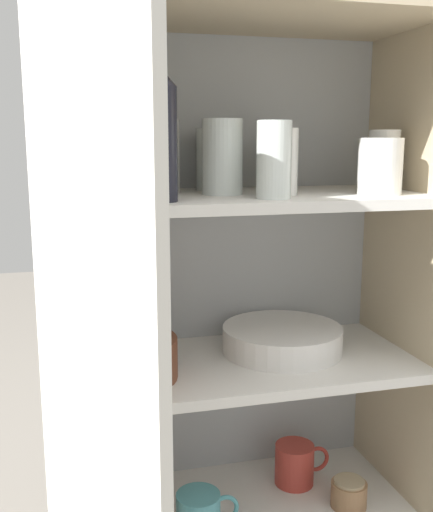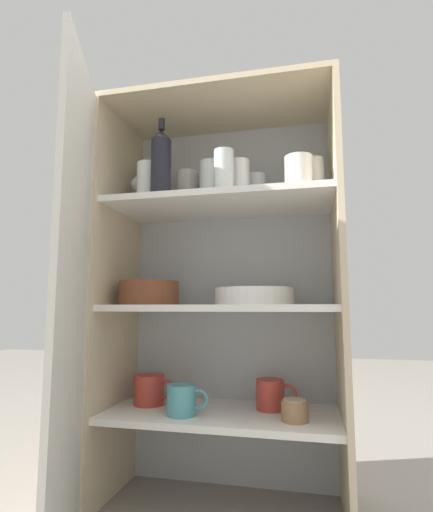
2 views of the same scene
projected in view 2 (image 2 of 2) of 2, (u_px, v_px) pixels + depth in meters
The scene contains 25 objects.
cupboard_back_panel at pixel (231, 299), 1.44m from camera, with size 0.75×0.02×1.26m, color #B2B7BC.
cupboard_side_left at pixel (117, 298), 1.36m from camera, with size 0.02×0.37×1.26m, color #CCB793.
cupboard_side_right at pixel (340, 297), 1.19m from camera, with size 0.02×0.37×1.26m, color #CCB793.
cupboard_top_panel at pixel (221, 109), 1.36m from camera, with size 0.75×0.37×0.02m, color #CCB793.
shelf_board_lower at pixel (221, 415), 1.23m from camera, with size 0.71×0.33×0.02m, color white.
shelf_board_middle at pixel (221, 308), 1.27m from camera, with size 0.71×0.33×0.02m, color white.
shelf_board_upper at pixel (221, 205), 1.31m from camera, with size 0.71×0.33×0.02m, color white.
cupboard_door at pixel (71, 295), 1.00m from camera, with size 0.15×0.35×1.26m.
tumbler_glass_0 at pixel (240, 179), 1.28m from camera, with size 0.06×0.06×0.12m.
tumbler_glass_1 at pixel (148, 183), 1.33m from camera, with size 0.08×0.08×0.14m.
tumbler_glass_2 at pixel (255, 190), 1.37m from camera, with size 0.07×0.07×0.11m.
tumbler_glass_3 at pixel (219, 193), 1.43m from camera, with size 0.07×0.07×0.13m.
tumbler_glass_4 at pixel (187, 191), 1.43m from camera, with size 0.08×0.08×0.14m.
tumbler_glass_5 at pixel (315, 178), 1.26m from camera, with size 0.06×0.06×0.12m.
tumbler_glass_6 at pixel (299, 174), 1.20m from camera, with size 0.08×0.08×0.11m.
tumbler_glass_7 at pixel (211, 183), 1.34m from camera, with size 0.08×0.08×0.14m.
tumbler_glass_8 at pixel (224, 172), 1.22m from camera, with size 0.06×0.06×0.14m.
wine_glass_0 at pixel (141, 186), 1.43m from camera, with size 0.07×0.07×0.12m.
wine_bottle at pixel (161, 163), 1.27m from camera, with size 0.06×0.06×0.26m.
plate_stack_white at pixel (254, 296), 1.28m from camera, with size 0.25×0.25×0.05m.
mixing_bowl_large at pixel (149, 292), 1.30m from camera, with size 0.19×0.19×0.08m.
coffee_mug_primary at pixel (271, 395), 1.25m from camera, with size 0.13×0.09×0.09m.
coffee_mug_extra_1 at pixel (150, 390), 1.32m from camera, with size 0.14×0.10×0.10m.
coffee_mug_extra_2 at pixel (182, 400), 1.19m from camera, with size 0.13×0.09×0.09m.
storage_jar at pixel (295, 410), 1.12m from camera, with size 0.08×0.08×0.06m.
Camera 2 is at (0.27, -1.09, 0.60)m, focal length 28.00 mm.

